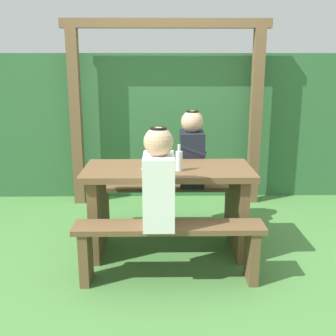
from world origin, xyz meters
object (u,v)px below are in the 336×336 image
(bench_near, at_px, (169,241))
(bottle_left, at_px, (179,160))
(bench_far, at_px, (167,197))
(drinking_glass, at_px, (152,160))
(picnic_table, at_px, (168,195))
(person_black_coat, at_px, (192,151))
(person_white_shirt, at_px, (159,181))
(cell_phone, at_px, (147,170))

(bench_near, distance_m, bottle_left, 0.66)
(bench_near, relative_size, bench_far, 1.00)
(drinking_glass, bearing_deg, picnic_table, -33.27)
(person_black_coat, bearing_deg, person_white_shirt, -107.03)
(picnic_table, relative_size, bench_far, 1.00)
(person_white_shirt, height_order, person_black_coat, same)
(bench_far, bearing_deg, drinking_glass, -107.82)
(person_white_shirt, bearing_deg, bench_near, -2.59)
(drinking_glass, bearing_deg, bottle_left, -40.14)
(bottle_left, distance_m, cell_phone, 0.27)
(drinking_glass, bearing_deg, bench_near, -77.26)
(cell_phone, bearing_deg, bottle_left, -13.93)
(person_black_coat, xyz_separation_m, cell_phone, (-0.41, -0.60, -0.03))
(picnic_table, xyz_separation_m, bench_near, (0.00, -0.51, -0.19))
(bench_far, height_order, person_white_shirt, person_white_shirt)
(picnic_table, bearing_deg, drinking_glass, 146.73)
(bench_far, relative_size, person_black_coat, 1.95)
(person_black_coat, height_order, drinking_glass, person_black_coat)
(bench_near, xyz_separation_m, bottle_left, (0.09, 0.41, 0.52))
(picnic_table, bearing_deg, bottle_left, -48.50)
(bench_near, height_order, cell_phone, cell_phone)
(picnic_table, xyz_separation_m, drinking_glass, (-0.13, 0.09, 0.29))
(bench_near, height_order, person_white_shirt, person_white_shirt)
(bench_far, height_order, cell_phone, cell_phone)
(person_black_coat, bearing_deg, bottle_left, -103.74)
(picnic_table, bearing_deg, cell_phone, -149.06)
(drinking_glass, xyz_separation_m, bottle_left, (0.22, -0.19, 0.04))
(picnic_table, bearing_deg, bench_far, 90.00)
(person_white_shirt, height_order, cell_phone, person_white_shirt)
(bench_near, height_order, drinking_glass, drinking_glass)
(picnic_table, distance_m, bottle_left, 0.36)
(picnic_table, bearing_deg, person_white_shirt, -98.32)
(person_white_shirt, distance_m, cell_phone, 0.41)
(bench_near, xyz_separation_m, person_black_coat, (0.23, 1.01, 0.46))
(drinking_glass, relative_size, bottle_left, 0.39)
(bottle_left, bearing_deg, cell_phone, -179.10)
(bottle_left, bearing_deg, bench_far, 98.23)
(drinking_glass, height_order, cell_phone, drinking_glass)
(bench_far, distance_m, person_black_coat, 0.52)
(person_white_shirt, relative_size, cell_phone, 5.14)
(person_white_shirt, height_order, bottle_left, person_white_shirt)
(person_black_coat, bearing_deg, bench_near, -103.09)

